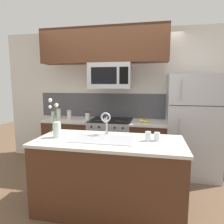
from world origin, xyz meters
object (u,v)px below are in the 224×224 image
object	(u,v)px
microwave	(110,76)
sink_faucet	(106,120)
storage_jar_squat	(88,116)
flower_vase	(57,128)
storage_jar_tall	(53,115)
storage_jar_short	(69,114)
refrigerator	(192,126)
banana_bunch	(144,121)
storage_jar_medium	(59,114)
stove_range	(111,144)
drinking_glass	(148,136)
spare_glass	(157,137)

from	to	relation	value
microwave	sink_faucet	xyz separation A→B (m)	(0.16, -1.02, -0.61)
storage_jar_squat	flower_vase	world-z (taller)	flower_vase
storage_jar_tall	storage_jar_short	size ratio (longest dim) A/B	0.83
refrigerator	storage_jar_tall	size ratio (longest dim) A/B	12.75
storage_jar_short	banana_bunch	distance (m)	1.44
storage_jar_medium	banana_bunch	size ratio (longest dim) A/B	1.00
storage_jar_short	microwave	bearing A→B (deg)	-3.22
stove_range	refrigerator	xyz separation A→B (m)	(1.42, 0.02, 0.41)
refrigerator	banana_bunch	xyz separation A→B (m)	(-0.81, -0.08, 0.06)
sink_faucet	flower_vase	size ratio (longest dim) A/B	0.62
microwave	sink_faucet	size ratio (longest dim) A/B	2.43
storage_jar_short	flower_vase	xyz separation A→B (m)	(0.40, -1.31, 0.04)
microwave	storage_jar_tall	xyz separation A→B (m)	(-1.14, 0.01, -0.74)
storage_jar_short	storage_jar_squat	distance (m)	0.37
storage_jar_squat	storage_jar_tall	bearing A→B (deg)	-175.88
stove_range	storage_jar_short	world-z (taller)	storage_jar_short
stove_range	microwave	size ratio (longest dim) A/B	1.25
microwave	flower_vase	world-z (taller)	microwave
storage_jar_medium	refrigerator	bearing A→B (deg)	0.28
storage_jar_tall	storage_jar_squat	xyz separation A→B (m)	(0.68, 0.05, 0.00)
microwave	sink_faucet	distance (m)	1.20
microwave	flower_vase	distance (m)	1.49
storage_jar_short	sink_faucet	bearing A→B (deg)	-47.23
refrigerator	storage_jar_squat	world-z (taller)	refrigerator
storage_jar_tall	drinking_glass	size ratio (longest dim) A/B	1.21
storage_jar_short	spare_glass	world-z (taller)	storage_jar_short
storage_jar_short	spare_glass	distance (m)	2.04
storage_jar_short	sink_faucet	world-z (taller)	sink_faucet
storage_jar_squat	flower_vase	bearing A→B (deg)	-88.56
spare_glass	flower_vase	bearing A→B (deg)	-175.25
storage_jar_medium	flower_vase	bearing A→B (deg)	-64.48
storage_jar_medium	banana_bunch	bearing A→B (deg)	-2.40
microwave	storage_jar_tall	distance (m)	1.36
microwave	flower_vase	bearing A→B (deg)	-108.69
storage_jar_short	stove_range	bearing A→B (deg)	-1.78
storage_jar_medium	drinking_glass	bearing A→B (deg)	-34.69
refrigerator	storage_jar_medium	world-z (taller)	refrigerator
storage_jar_tall	storage_jar_medium	size ratio (longest dim) A/B	0.72
banana_bunch	storage_jar_squat	bearing A→B (deg)	174.62
storage_jar_medium	spare_glass	distance (m)	2.20
banana_bunch	stove_range	bearing A→B (deg)	174.25
storage_jar_short	storage_jar_medium	bearing A→B (deg)	-175.14
drinking_glass	flower_vase	xyz separation A→B (m)	(-1.13, -0.08, 0.07)
microwave	storage_jar_tall	size ratio (longest dim) A/B	5.47
storage_jar_medium	sink_faucet	xyz separation A→B (m)	(1.20, -1.05, 0.10)
storage_jar_medium	stove_range	bearing A→B (deg)	-0.43
sink_faucet	spare_glass	size ratio (longest dim) A/B	3.01
storage_jar_short	drinking_glass	distance (m)	1.97
storage_jar_short	storage_jar_squat	bearing A→B (deg)	2.08
spare_glass	storage_jar_medium	bearing A→B (deg)	147.41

